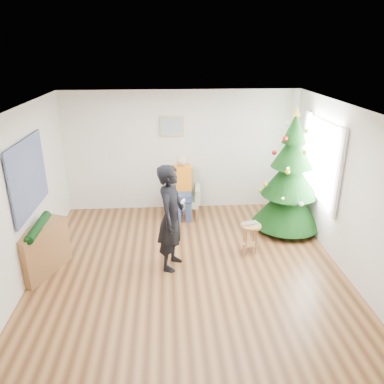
{
  "coord_description": "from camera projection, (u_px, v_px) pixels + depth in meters",
  "views": [
    {
      "loc": [
        -0.31,
        -5.33,
        3.45
      ],
      "look_at": [
        0.1,
        0.6,
        1.1
      ],
      "focal_mm": 35.0,
      "sensor_mm": 36.0,
      "label": 1
    }
  ],
  "objects": [
    {
      "name": "floor",
      "position": [
        188.0,
        267.0,
        6.23
      ],
      "size": [
        5.0,
        5.0,
        0.0
      ],
      "primitive_type": "plane",
      "color": "brown",
      "rests_on": "ground"
    },
    {
      "name": "ceiling",
      "position": [
        188.0,
        109.0,
        5.28
      ],
      "size": [
        5.0,
        5.0,
        0.0
      ],
      "primitive_type": "plane",
      "rotation": [
        3.14,
        0.0,
        0.0
      ],
      "color": "white",
      "rests_on": "wall_back"
    },
    {
      "name": "wall_back",
      "position": [
        181.0,
        151.0,
        8.07
      ],
      "size": [
        5.0,
        0.0,
        5.0
      ],
      "primitive_type": "plane",
      "rotation": [
        1.57,
        0.0,
        0.0
      ],
      "color": "silver",
      "rests_on": "floor"
    },
    {
      "name": "wall_front",
      "position": [
        204.0,
        296.0,
        3.43
      ],
      "size": [
        5.0,
        0.0,
        5.0
      ],
      "primitive_type": "plane",
      "rotation": [
        -1.57,
        0.0,
        0.0
      ],
      "color": "silver",
      "rests_on": "floor"
    },
    {
      "name": "wall_left",
      "position": [
        22.0,
        199.0,
        5.59
      ],
      "size": [
        0.0,
        5.0,
        5.0
      ],
      "primitive_type": "plane",
      "rotation": [
        1.57,
        0.0,
        1.57
      ],
      "color": "silver",
      "rests_on": "floor"
    },
    {
      "name": "wall_right",
      "position": [
        346.0,
        190.0,
        5.91
      ],
      "size": [
        0.0,
        5.0,
        5.0
      ],
      "primitive_type": "plane",
      "rotation": [
        1.57,
        0.0,
        -1.57
      ],
      "color": "silver",
      "rests_on": "floor"
    },
    {
      "name": "window_panel",
      "position": [
        321.0,
        160.0,
        6.77
      ],
      "size": [
        0.04,
        1.3,
        1.4
      ],
      "primitive_type": "cube",
      "color": "white",
      "rests_on": "wall_right"
    },
    {
      "name": "curtains",
      "position": [
        319.0,
        160.0,
        6.76
      ],
      "size": [
        0.05,
        1.75,
        1.5
      ],
      "color": "white",
      "rests_on": "wall_right"
    },
    {
      "name": "christmas_tree",
      "position": [
        290.0,
        178.0,
        7.12
      ],
      "size": [
        1.33,
        1.33,
        2.41
      ],
      "rotation": [
        0.0,
        0.0,
        -0.15
      ],
      "color": "#3F2816",
      "rests_on": "floor"
    },
    {
      "name": "stool",
      "position": [
        250.0,
        238.0,
        6.58
      ],
      "size": [
        0.36,
        0.36,
        0.54
      ],
      "rotation": [
        0.0,
        0.0,
        -0.03
      ],
      "color": "brown",
      "rests_on": "floor"
    },
    {
      "name": "laptop",
      "position": [
        251.0,
        224.0,
        6.48
      ],
      "size": [
        0.34,
        0.27,
        0.02
      ],
      "primitive_type": "imported",
      "rotation": [
        0.0,
        0.0,
        0.32
      ],
      "color": "silver",
      "rests_on": "stool"
    },
    {
      "name": "armchair",
      "position": [
        183.0,
        199.0,
        8.01
      ],
      "size": [
        0.79,
        0.73,
        0.99
      ],
      "rotation": [
        0.0,
        0.0,
        -0.09
      ],
      "color": "gray",
      "rests_on": "floor"
    },
    {
      "name": "seated_person",
      "position": [
        182.0,
        187.0,
        7.85
      ],
      "size": [
        0.43,
        0.61,
        1.3
      ],
      "rotation": [
        0.0,
        0.0,
        -0.09
      ],
      "color": "navy",
      "rests_on": "armchair"
    },
    {
      "name": "standing_man",
      "position": [
        171.0,
        218.0,
        5.94
      ],
      "size": [
        0.61,
        0.75,
        1.76
      ],
      "primitive_type": "imported",
      "rotation": [
        0.0,
        0.0,
        1.23
      ],
      "color": "black",
      "rests_on": "floor"
    },
    {
      "name": "game_controller",
      "position": [
        183.0,
        201.0,
        5.82
      ],
      "size": [
        0.08,
        0.13,
        0.04
      ],
      "primitive_type": "cube",
      "rotation": [
        0.0,
        0.0,
        -0.34
      ],
      "color": "white",
      "rests_on": "standing_man"
    },
    {
      "name": "console",
      "position": [
        42.0,
        250.0,
        5.95
      ],
      "size": [
        0.66,
        1.04,
        0.8
      ],
      "primitive_type": "cube",
      "rotation": [
        0.0,
        0.0,
        -0.4
      ],
      "color": "brown",
      "rests_on": "floor"
    },
    {
      "name": "garland",
      "position": [
        38.0,
        227.0,
        5.79
      ],
      "size": [
        0.14,
        0.9,
        0.14
      ],
      "primitive_type": "cylinder",
      "rotation": [
        1.57,
        0.0,
        0.0
      ],
      "color": "black",
      "rests_on": "console"
    },
    {
      "name": "tapestry",
      "position": [
        28.0,
        176.0,
        5.78
      ],
      "size": [
        0.03,
        1.5,
        1.15
      ],
      "primitive_type": "cube",
      "color": "black",
      "rests_on": "wall_left"
    },
    {
      "name": "framed_picture",
      "position": [
        172.0,
        126.0,
        7.83
      ],
      "size": [
        0.52,
        0.05,
        0.42
      ],
      "color": "tan",
      "rests_on": "wall_back"
    }
  ]
}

